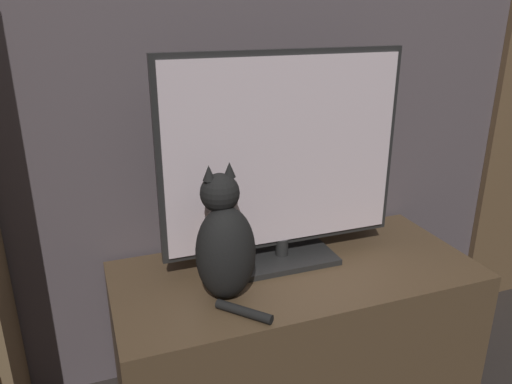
{
  "coord_description": "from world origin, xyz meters",
  "views": [
    {
      "loc": [
        -0.64,
        -0.44,
        1.35
      ],
      "look_at": [
        -0.15,
        0.9,
        0.81
      ],
      "focal_mm": 35.0,
      "sensor_mm": 36.0,
      "label": 1
    }
  ],
  "objects": [
    {
      "name": "tv_stand",
      "position": [
        0.0,
        0.9,
        0.26
      ],
      "size": [
        1.22,
        0.56,
        0.51
      ],
      "color": "brown",
      "rests_on": "ground_plane"
    },
    {
      "name": "wall_back",
      "position": [
        0.0,
        1.22,
        1.3
      ],
      "size": [
        4.8,
        0.05,
        2.6
      ],
      "color": "#564C51",
      "rests_on": "ground_plane"
    },
    {
      "name": "tv",
      "position": [
        -0.02,
        0.99,
        0.87
      ],
      "size": [
        0.82,
        0.22,
        0.71
      ],
      "color": "black",
      "rests_on": "tv_stand"
    },
    {
      "name": "cat",
      "position": [
        -0.27,
        0.83,
        0.69
      ],
      "size": [
        0.2,
        0.29,
        0.42
      ],
      "rotation": [
        0.0,
        0.0,
        0.13
      ],
      "color": "black",
      "rests_on": "tv_stand"
    }
  ]
}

